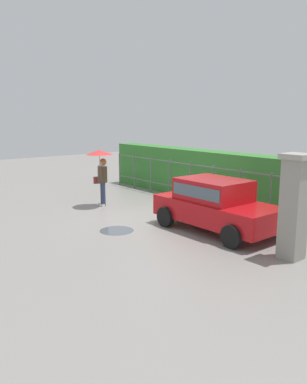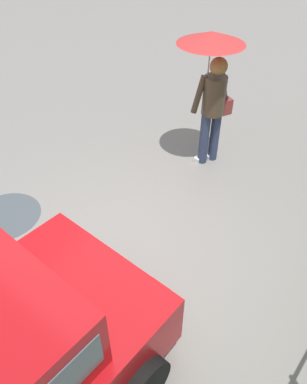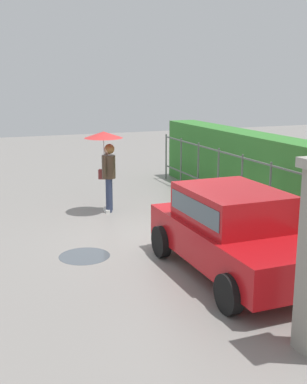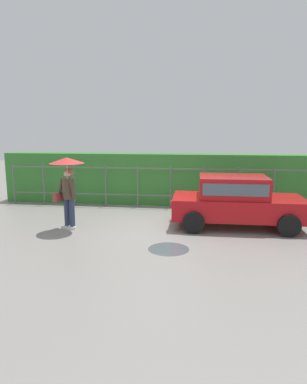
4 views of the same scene
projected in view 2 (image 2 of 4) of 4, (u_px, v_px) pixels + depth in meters
The scene contains 3 objects.
ground_plane at pixel (126, 261), 4.49m from camera, with size 40.00×40.00×0.00m, color gray.
pedestrian at pixel (213, 74), 5.22m from camera, with size 0.95×0.95×2.04m.
puddle_near at pixel (5, 216), 5.09m from camera, with size 0.98×0.98×0.00m, color #4C545B.
Camera 2 is at (1.98, 2.12, 3.54)m, focal length 34.30 mm.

